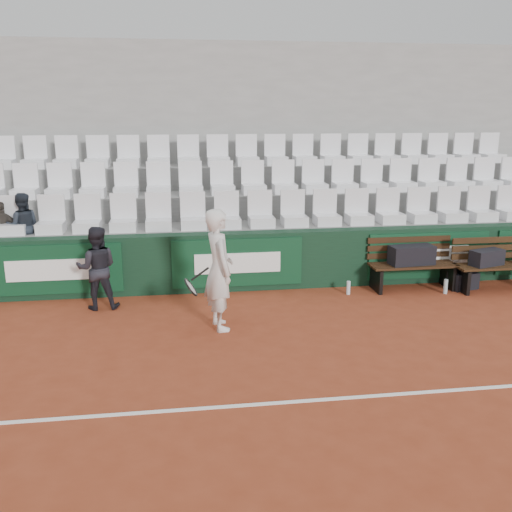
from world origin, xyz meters
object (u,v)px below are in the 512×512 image
(bench_right, at_px, (497,277))
(ball_kid, at_px, (97,268))
(sports_bag_left, at_px, (412,255))
(water_bottle_near, at_px, (348,288))
(sports_bag_ground, at_px, (463,280))
(tennis_player, at_px, (219,270))
(water_bottle_far, at_px, (446,286))
(spectator_b, at_px, (0,204))
(spectator_c, at_px, (20,200))
(bench_left, at_px, (412,276))
(sports_bag_right, at_px, (487,258))

(bench_right, distance_m, ball_kid, 6.70)
(sports_bag_left, bearing_deg, water_bottle_near, -173.69)
(sports_bag_ground, height_order, water_bottle_near, sports_bag_ground)
(tennis_player, bearing_deg, water_bottle_far, 14.23)
(sports_bag_ground, bearing_deg, sports_bag_left, 173.77)
(water_bottle_near, bearing_deg, water_bottle_far, -6.70)
(water_bottle_near, bearing_deg, spectator_b, 169.51)
(tennis_player, bearing_deg, spectator_c, 144.35)
(bench_left, bearing_deg, sports_bag_ground, -6.74)
(bench_left, bearing_deg, water_bottle_near, -173.78)
(sports_bag_left, relative_size, ball_kid, 0.58)
(sports_bag_left, relative_size, spectator_b, 0.76)
(water_bottle_near, relative_size, water_bottle_far, 0.93)
(bench_left, bearing_deg, tennis_player, -159.16)
(sports_bag_left, relative_size, water_bottle_near, 3.26)
(sports_bag_right, xyz_separation_m, sports_bag_ground, (-0.32, 0.14, -0.44))
(bench_right, relative_size, sports_bag_ground, 3.13)
(sports_bag_left, bearing_deg, bench_right, -9.45)
(bench_right, relative_size, spectator_b, 1.51)
(sports_bag_right, relative_size, water_bottle_far, 2.31)
(bench_left, bearing_deg, water_bottle_far, -35.00)
(sports_bag_left, height_order, spectator_c, spectator_c)
(bench_left, height_order, bench_right, same)
(water_bottle_near, xyz_separation_m, tennis_player, (-2.27, -1.18, 0.74))
(water_bottle_near, xyz_separation_m, spectator_c, (-5.39, 1.06, 1.45))
(sports_bag_left, relative_size, tennis_player, 0.44)
(ball_kid, bearing_deg, bench_right, 178.22)
(water_bottle_near, height_order, ball_kid, ball_kid)
(water_bottle_far, relative_size, spectator_b, 0.25)
(sports_bag_ground, xyz_separation_m, spectator_b, (-7.78, 1.03, 1.35))
(spectator_c, bearing_deg, sports_bag_left, 162.71)
(sports_bag_ground, relative_size, water_bottle_far, 1.92)
(sports_bag_right, bearing_deg, sports_bag_ground, 155.48)
(bench_right, height_order, sports_bag_ground, bench_right)
(sports_bag_left, height_order, spectator_b, spectator_b)
(spectator_b, bearing_deg, sports_bag_left, 167.76)
(water_bottle_near, xyz_separation_m, water_bottle_far, (1.64, -0.19, 0.01))
(water_bottle_far, bearing_deg, spectator_c, 169.91)
(bench_right, xyz_separation_m, ball_kid, (-6.68, 0.02, 0.43))
(ball_kid, distance_m, spectator_c, 1.98)
(sports_bag_right, bearing_deg, water_bottle_far, -174.36)
(spectator_c, bearing_deg, sports_bag_ground, 162.94)
(water_bottle_near, relative_size, spectator_c, 0.20)
(sports_bag_ground, height_order, spectator_b, spectator_b)
(sports_bag_left, bearing_deg, sports_bag_right, -11.16)
(sports_bag_left, bearing_deg, spectator_b, 172.25)
(sports_bag_right, xyz_separation_m, tennis_player, (-4.65, -1.06, 0.28))
(sports_bag_ground, relative_size, ball_kid, 0.37)
(bench_left, xyz_separation_m, sports_bag_left, (-0.04, -0.00, 0.39))
(tennis_player, xyz_separation_m, ball_kid, (-1.80, 1.09, -0.21))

